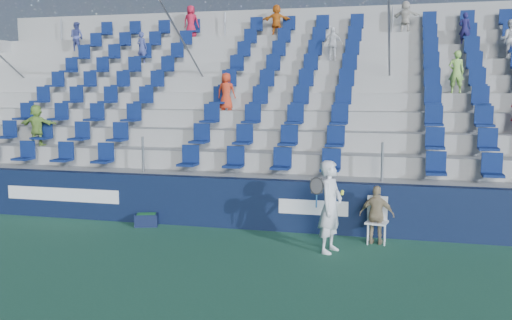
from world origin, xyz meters
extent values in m
plane|color=#296145|center=(0.00, 0.00, 0.00)|extent=(70.00, 70.00, 0.00)
cube|color=#0F1937|center=(0.00, 3.15, 0.60)|extent=(24.00, 0.30, 1.20)
cube|color=white|center=(-5.00, 2.99, 0.62)|extent=(3.20, 0.02, 0.34)
cube|color=white|center=(1.50, 2.99, 0.62)|extent=(1.60, 0.02, 0.34)
cube|color=#9B9B96|center=(0.00, 3.72, 0.60)|extent=(24.00, 0.85, 1.20)
cube|color=#9B9B96|center=(0.00, 4.57, 0.85)|extent=(24.00, 0.85, 1.70)
cube|color=#9B9B96|center=(0.00, 5.42, 1.10)|extent=(24.00, 0.85, 2.20)
cube|color=#9B9B96|center=(0.00, 6.28, 1.35)|extent=(24.00, 0.85, 2.70)
cube|color=#9B9B96|center=(0.00, 7.12, 1.60)|extent=(24.00, 0.85, 3.20)
cube|color=#9B9B96|center=(0.00, 7.97, 1.85)|extent=(24.00, 0.85, 3.70)
cube|color=#9B9B96|center=(0.00, 8.82, 2.10)|extent=(24.00, 0.85, 4.20)
cube|color=#9B9B96|center=(0.00, 9.68, 2.35)|extent=(24.00, 0.85, 4.70)
cube|color=#9B9B96|center=(0.00, 10.52, 2.60)|extent=(24.00, 0.85, 5.20)
cube|color=#9B9B96|center=(0.00, 11.20, 3.10)|extent=(24.00, 0.50, 6.20)
cube|color=navy|center=(0.00, 3.72, 1.55)|extent=(16.05, 0.50, 0.70)
cube|color=navy|center=(0.00, 4.57, 2.05)|extent=(16.05, 0.50, 0.70)
cube|color=navy|center=(0.00, 5.42, 2.55)|extent=(16.05, 0.50, 0.70)
cube|color=navy|center=(0.00, 6.28, 3.05)|extent=(16.05, 0.50, 0.70)
cube|color=navy|center=(0.00, 7.12, 3.55)|extent=(16.05, 0.50, 0.70)
cube|color=navy|center=(0.00, 7.97, 4.05)|extent=(16.05, 0.50, 0.70)
cube|color=navy|center=(0.00, 8.82, 4.55)|extent=(16.05, 0.50, 0.70)
cube|color=navy|center=(0.00, 9.68, 5.05)|extent=(16.05, 0.50, 0.70)
cube|color=navy|center=(0.00, 10.52, 5.55)|extent=(16.05, 0.50, 0.70)
cylinder|color=gray|center=(-3.00, 7.12, 4.35)|extent=(0.06, 7.68, 4.55)
cylinder|color=gray|center=(3.00, 7.12, 4.35)|extent=(0.06, 7.68, 4.55)
cylinder|color=gray|center=(-9.80, 7.12, 4.35)|extent=(0.06, 7.68, 4.55)
imported|color=white|center=(1.20, 8.77, 4.73)|extent=(0.65, 0.32, 1.07)
imported|color=silver|center=(3.42, 10.47, 5.72)|extent=(1.02, 0.61, 1.05)
imported|color=#BB1834|center=(-4.25, 10.47, 5.79)|extent=(0.58, 0.39, 1.17)
imported|color=#87C44E|center=(4.83, 7.08, 3.78)|extent=(0.45, 0.31, 1.17)
imported|color=#89B649|center=(-6.74, 4.52, 2.29)|extent=(1.12, 0.44, 1.18)
imported|color=orange|center=(-1.02, 10.47, 5.74)|extent=(1.05, 0.48, 1.09)
imported|color=#3B4483|center=(-5.43, 8.77, 4.74)|extent=(0.44, 0.34, 1.09)
imported|color=red|center=(-1.57, 6.23, 3.24)|extent=(0.54, 0.36, 1.09)
imported|color=#1C194D|center=(5.23, 9.62, 5.20)|extent=(0.41, 0.32, 1.01)
imported|color=#414B8F|center=(-8.49, 9.62, 5.25)|extent=(0.58, 0.48, 1.10)
imported|color=white|center=(6.43, 8.77, 4.78)|extent=(0.63, 0.53, 1.15)
imported|color=silver|center=(2.06, 1.64, 0.94)|extent=(0.62, 0.78, 1.89)
cylinder|color=navy|center=(1.81, 1.39, 1.10)|extent=(0.03, 0.03, 0.28)
torus|color=black|center=(1.81, 1.39, 1.40)|extent=(0.30, 0.17, 0.28)
plane|color=#262626|center=(1.81, 1.39, 1.40)|extent=(0.30, 0.16, 0.29)
sphere|color=#E1EC37|center=(2.31, 1.44, 1.26)|extent=(0.07, 0.07, 0.07)
sphere|color=#E1EC37|center=(2.31, 1.50, 1.29)|extent=(0.07, 0.07, 0.07)
cube|color=white|center=(2.95, 2.55, 0.46)|extent=(0.51, 0.51, 0.04)
cube|color=white|center=(2.95, 2.76, 0.73)|extent=(0.44, 0.12, 0.54)
cylinder|color=white|center=(2.77, 2.37, 0.22)|extent=(0.03, 0.03, 0.44)
cylinder|color=white|center=(3.13, 2.37, 0.22)|extent=(0.03, 0.03, 0.44)
cylinder|color=white|center=(2.77, 2.73, 0.22)|extent=(0.03, 0.03, 0.44)
cylinder|color=white|center=(3.13, 2.73, 0.22)|extent=(0.03, 0.03, 0.44)
imported|color=tan|center=(2.95, 2.50, 0.63)|extent=(0.77, 0.37, 1.27)
cube|color=black|center=(-2.54, 2.75, 0.15)|extent=(0.63, 0.52, 0.30)
cube|color=#1E662D|center=(-2.54, 2.75, 0.22)|extent=(0.51, 0.39, 0.18)
camera|label=1|loc=(3.42, -9.73, 3.31)|focal=40.00mm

